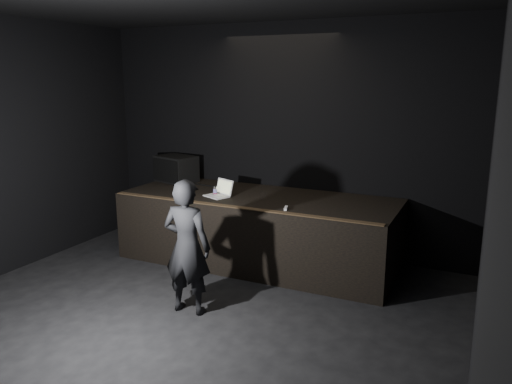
{
  "coord_description": "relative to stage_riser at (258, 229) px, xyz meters",
  "views": [
    {
      "loc": [
        2.98,
        -3.65,
        2.68
      ],
      "look_at": [
        0.17,
        2.3,
        1.17
      ],
      "focal_mm": 35.0,
      "sensor_mm": 36.0,
      "label": 1
    }
  ],
  "objects": [
    {
      "name": "ground",
      "position": [
        0.0,
        -2.73,
        -0.5
      ],
      "size": [
        7.0,
        7.0,
        0.0
      ],
      "primitive_type": "plane",
      "color": "black",
      "rests_on": "ground"
    },
    {
      "name": "stage_monitor",
      "position": [
        -1.67,
        0.36,
        0.71
      ],
      "size": [
        0.73,
        0.61,
        0.43
      ],
      "rotation": [
        0.0,
        0.0,
        -0.26
      ],
      "color": "black",
      "rests_on": "stage_riser"
    },
    {
      "name": "beer_can",
      "position": [
        -0.57,
        -0.27,
        0.57
      ],
      "size": [
        0.06,
        0.06,
        0.14
      ],
      "color": "silver",
      "rests_on": "stage_riser"
    },
    {
      "name": "person",
      "position": [
        -0.05,
        -1.83,
        0.29
      ],
      "size": [
        0.6,
        0.42,
        1.58
      ],
      "primitive_type": "imported",
      "rotation": [
        0.0,
        0.0,
        3.22
      ],
      "color": "black",
      "rests_on": "ground"
    },
    {
      "name": "cable",
      "position": [
        -1.13,
        0.28,
        0.51
      ],
      "size": [
        0.94,
        0.19,
        0.02
      ],
      "primitive_type": "cylinder",
      "rotation": [
        0.0,
        1.57,
        -0.18
      ],
      "color": "black",
      "rests_on": "stage_riser"
    },
    {
      "name": "room_walls",
      "position": [
        0.0,
        -2.73,
        1.52
      ],
      "size": [
        6.1,
        7.1,
        3.52
      ],
      "color": "black",
      "rests_on": "ground"
    },
    {
      "name": "plastic_cup",
      "position": [
        0.15,
        -0.19,
        0.56
      ],
      "size": [
        0.09,
        0.09,
        0.11
      ],
      "primitive_type": "cylinder",
      "color": "white",
      "rests_on": "stage_riser"
    },
    {
      "name": "riser_lip",
      "position": [
        0.0,
        -0.71,
        0.51
      ],
      "size": [
        3.92,
        0.1,
        0.01
      ],
      "primitive_type": "cube",
      "color": "brown",
      "rests_on": "stage_riser"
    },
    {
      "name": "laptop",
      "position": [
        -0.5,
        -0.24,
        0.56
      ],
      "size": [
        0.44,
        0.42,
        0.24
      ],
      "rotation": [
        0.0,
        0.0,
        -0.4
      ],
      "color": "silver",
      "rests_on": "stage_riser"
    },
    {
      "name": "wii_remote",
      "position": [
        0.64,
        -0.52,
        0.52
      ],
      "size": [
        0.08,
        0.17,
        0.03
      ],
      "primitive_type": "cube",
      "rotation": [
        0.0,
        0.0,
        0.27
      ],
      "color": "silver",
      "rests_on": "stage_riser"
    },
    {
      "name": "stage_riser",
      "position": [
        0.0,
        0.0,
        0.0
      ],
      "size": [
        4.0,
        1.5,
        1.0
      ],
      "primitive_type": "cube",
      "color": "black",
      "rests_on": "ground"
    }
  ]
}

